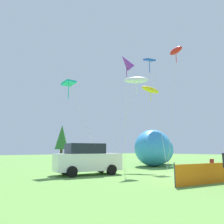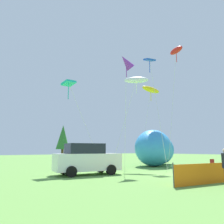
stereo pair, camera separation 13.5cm
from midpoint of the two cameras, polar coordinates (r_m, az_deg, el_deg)
name	(u,v)px [view 2 (the right image)]	position (r m, az deg, el deg)	size (l,w,h in m)	color
ground_plane	(177,175)	(15.65, 16.87, -15.37)	(120.00, 120.00, 0.00)	#609342
parked_car	(87,159)	(14.89, -6.33, -12.14)	(4.56, 2.55, 2.03)	white
folding_chair	(211,164)	(19.27, 24.58, -12.21)	(0.59, 0.59, 0.90)	maroon
inflatable_cat	(155,149)	(23.52, 11.45, -9.52)	(7.68, 6.10, 3.59)	#338CD8
kite_yellow_hero	(151,90)	(24.71, 10.22, 5.71)	(3.33, 1.45, 8.76)	silver
kite_white_ghost	(136,80)	(21.06, 6.52, 8.24)	(2.70, 2.77, 8.56)	silver
kite_purple_delta	(126,63)	(18.62, 3.97, 12.77)	(2.43, 2.72, 9.52)	silver
kite_blue_box	(150,62)	(22.03, 10.01, 12.74)	(1.64, 3.02, 10.47)	silver
kite_teal_diamond	(69,85)	(17.61, -10.91, 7.03)	(2.77, 2.24, 7.00)	silver
kite_red_lizard	(176,51)	(24.55, 16.55, 15.02)	(2.32, 1.98, 12.20)	silver
horizon_tree_northeast	(63,137)	(50.32, -12.64, -6.45)	(2.96, 2.96, 7.05)	brown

